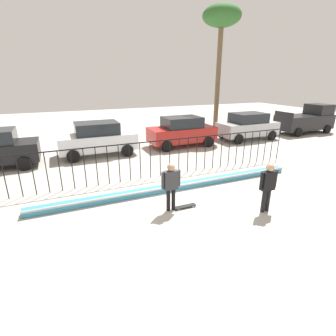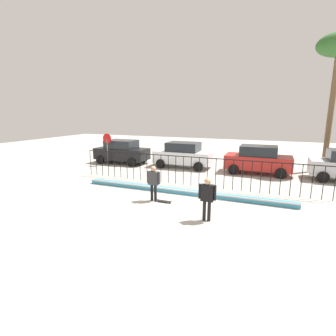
{
  "view_description": "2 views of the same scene",
  "coord_description": "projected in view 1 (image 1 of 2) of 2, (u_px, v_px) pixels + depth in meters",
  "views": [
    {
      "loc": [
        -4.02,
        -7.51,
        4.27
      ],
      "look_at": [
        -0.52,
        0.69,
        1.13
      ],
      "focal_mm": 27.55,
      "sensor_mm": 36.0,
      "label": 1
    },
    {
      "loc": [
        4.17,
        -10.86,
        4.09
      ],
      "look_at": [
        -0.56,
        0.71,
        1.39
      ],
      "focal_mm": 27.59,
      "sensor_mm": 36.0,
      "label": 2
    }
  ],
  "objects": [
    {
      "name": "perimeter_fence",
      "position": [
        160.0,
        154.0,
        11.51
      ],
      "size": [
        14.04,
        0.04,
        1.67
      ],
      "color": "black",
      "rests_on": "ground"
    },
    {
      "name": "parked_car_silver",
      "position": [
        248.0,
        126.0,
        18.56
      ],
      "size": [
        4.3,
        2.12,
        1.9
      ],
      "rotation": [
        0.0,
        0.0,
        -0.03
      ],
      "color": "#B7BABF",
      "rests_on": "ground"
    },
    {
      "name": "skateboard",
      "position": [
        185.0,
        206.0,
        8.92
      ],
      "size": [
        0.8,
        0.2,
        0.07
      ],
      "rotation": [
        0.0,
        0.0,
        0.05
      ],
      "color": "black",
      "rests_on": "ground"
    },
    {
      "name": "parked_car_white",
      "position": [
        98.0,
        138.0,
        14.75
      ],
      "size": [
        4.3,
        2.12,
        1.9
      ],
      "rotation": [
        0.0,
        0.0,
        0.03
      ],
      "color": "silver",
      "rests_on": "ground"
    },
    {
      "name": "palm_tree_tall",
      "position": [
        221.0,
        21.0,
        18.37
      ],
      "size": [
        2.76,
        2.76,
        9.18
      ],
      "color": "brown",
      "rests_on": "ground"
    },
    {
      "name": "camera_operator",
      "position": [
        268.0,
        183.0,
        8.38
      ],
      "size": [
        0.69,
        0.26,
        1.7
      ],
      "rotation": [
        0.0,
        0.0,
        2.8
      ],
      "color": "black",
      "rests_on": "ground"
    },
    {
      "name": "pickup_truck",
      "position": [
        306.0,
        120.0,
        20.8
      ],
      "size": [
        4.7,
        2.12,
        2.24
      ],
      "rotation": [
        0.0,
        0.0,
        0.01
      ],
      "color": "black",
      "rests_on": "ground"
    },
    {
      "name": "skateboarder",
      "position": [
        171.0,
        183.0,
        8.46
      ],
      "size": [
        0.68,
        0.25,
        1.67
      ],
      "rotation": [
        0.0,
        0.0,
        -0.4
      ],
      "color": "black",
      "rests_on": "ground"
    },
    {
      "name": "bowl_coping_ledge",
      "position": [
        176.0,
        187.0,
        10.36
      ],
      "size": [
        11.0,
        0.4,
        0.27
      ],
      "color": "teal",
      "rests_on": "ground"
    },
    {
      "name": "ground_plane",
      "position": [
        188.0,
        201.0,
        9.42
      ],
      "size": [
        60.0,
        60.0,
        0.0
      ],
      "primitive_type": "plane",
      "color": "#ADA89E"
    },
    {
      "name": "parked_car_red",
      "position": [
        182.0,
        131.0,
        16.73
      ],
      "size": [
        4.3,
        2.12,
        1.9
      ],
      "rotation": [
        0.0,
        0.0,
        0.02
      ],
      "color": "#B2231E",
      "rests_on": "ground"
    }
  ]
}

